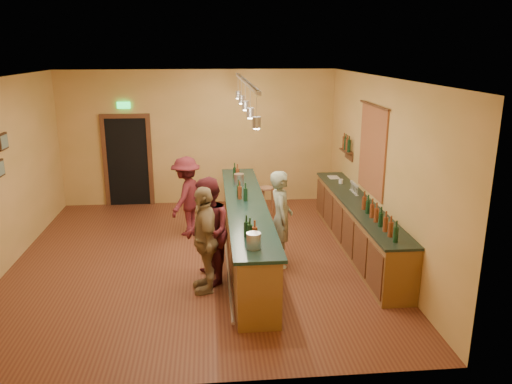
{
  "coord_description": "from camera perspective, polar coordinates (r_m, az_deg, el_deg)",
  "views": [
    {
      "loc": [
        0.26,
        -8.37,
        3.67
      ],
      "look_at": [
        1.06,
        0.2,
        1.18
      ],
      "focal_mm": 35.0,
      "sensor_mm": 36.0,
      "label": 1
    }
  ],
  "objects": [
    {
      "name": "customer_b",
      "position": [
        7.72,
        -5.87,
        -5.41
      ],
      "size": [
        0.53,
        1.03,
        1.69
      ],
      "primitive_type": "imported",
      "rotation": [
        0.0,
        0.0,
        -1.45
      ],
      "color": "#997A51",
      "rests_on": "floor"
    },
    {
      "name": "tasting_bar",
      "position": [
        8.93,
        -1.16,
        -3.91
      ],
      "size": [
        0.73,
        5.1,
        1.38
      ],
      "color": "brown",
      "rests_on": "floor"
    },
    {
      "name": "bottle_shelf",
      "position": [
        10.86,
        10.33,
        5.25
      ],
      "size": [
        0.17,
        0.55,
        0.54
      ],
      "color": "#4A2416",
      "rests_on": "wall_right"
    },
    {
      "name": "wall_right",
      "position": [
        9.13,
        13.94,
        2.56
      ],
      "size": [
        0.02,
        7.0,
        3.2
      ],
      "primitive_type": "cube",
      "color": "#B69244",
      "rests_on": "floor"
    },
    {
      "name": "floor",
      "position": [
        9.14,
        -6.59,
        -7.63
      ],
      "size": [
        7.0,
        7.0,
        0.0
      ],
      "primitive_type": "plane",
      "color": "#5C2A1A",
      "rests_on": "ground"
    },
    {
      "name": "back_counter",
      "position": [
        9.52,
        11.54,
        -3.74
      ],
      "size": [
        0.6,
        4.55,
        1.27
      ],
      "color": "brown",
      "rests_on": "floor"
    },
    {
      "name": "tapestry",
      "position": [
        9.44,
        13.15,
        4.61
      ],
      "size": [
        0.03,
        1.4,
        1.6
      ],
      "primitive_type": "cube",
      "color": "maroon",
      "rests_on": "wall_right"
    },
    {
      "name": "bar_stool",
      "position": [
        11.09,
        1.19,
        -0.19
      ],
      "size": [
        0.34,
        0.34,
        0.7
      ],
      "rotation": [
        0.0,
        0.0,
        -0.13
      ],
      "color": "#905F41",
      "rests_on": "floor"
    },
    {
      "name": "wall_back",
      "position": [
        12.05,
        -6.55,
        6.15
      ],
      "size": [
        6.5,
        0.02,
        3.2
      ],
      "primitive_type": "cube",
      "color": "#B69244",
      "rests_on": "floor"
    },
    {
      "name": "pendant_track",
      "position": [
        8.42,
        -1.24,
        11.46
      ],
      "size": [
        0.11,
        4.6,
        0.5
      ],
      "color": "silver",
      "rests_on": "ceiling"
    },
    {
      "name": "doorway",
      "position": [
        12.27,
        -14.45,
        3.67
      ],
      "size": [
        1.15,
        0.09,
        2.48
      ],
      "color": "black",
      "rests_on": "wall_back"
    },
    {
      "name": "bartender",
      "position": [
        8.59,
        2.87,
        -3.07
      ],
      "size": [
        0.44,
        0.64,
        1.69
      ],
      "primitive_type": "imported",
      "rotation": [
        0.0,
        0.0,
        1.51
      ],
      "color": "gray",
      "rests_on": "floor"
    },
    {
      "name": "wall_front",
      "position": [
        5.3,
        -7.79,
        -6.99
      ],
      "size": [
        6.5,
        0.02,
        3.2
      ],
      "primitive_type": "cube",
      "color": "#B69244",
      "rests_on": "floor"
    },
    {
      "name": "customer_a",
      "position": [
        7.94,
        -5.54,
        -4.55
      ],
      "size": [
        0.79,
        0.95,
        1.75
      ],
      "primitive_type": "imported",
      "rotation": [
        0.0,
        0.0,
        -1.41
      ],
      "color": "#59191E",
      "rests_on": "floor"
    },
    {
      "name": "customer_c",
      "position": [
        10.13,
        -7.94,
        -0.46
      ],
      "size": [
        0.97,
        1.19,
        1.61
      ],
      "primitive_type": "imported",
      "rotation": [
        0.0,
        0.0,
        -1.99
      ],
      "color": "#59191E",
      "rests_on": "floor"
    },
    {
      "name": "ceiling",
      "position": [
        8.39,
        -7.3,
        12.81
      ],
      "size": [
        6.5,
        7.0,
        0.02
      ],
      "primitive_type": "cube",
      "color": "silver",
      "rests_on": "wall_back"
    }
  ]
}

